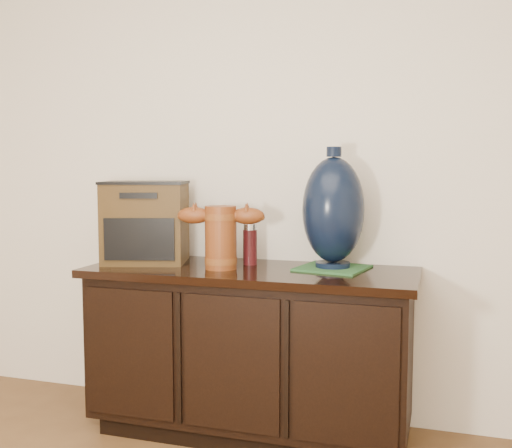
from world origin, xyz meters
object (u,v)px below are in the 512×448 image
(terracotta_vessel, at_px, (221,234))
(lamp_base, at_px, (333,210))
(tv_radio, at_px, (146,222))
(sideboard, at_px, (250,349))
(spray_can, at_px, (250,245))

(terracotta_vessel, bearing_deg, lamp_base, 7.58)
(terracotta_vessel, relative_size, tv_radio, 0.88)
(sideboard, height_order, spray_can, spray_can)
(sideboard, distance_m, spray_can, 0.47)
(lamp_base, distance_m, spray_can, 0.42)
(tv_radio, height_order, spray_can, tv_radio)
(terracotta_vessel, xyz_separation_m, lamp_base, (0.47, 0.15, 0.10))
(sideboard, xyz_separation_m, terracotta_vessel, (-0.12, -0.05, 0.53))
(sideboard, height_order, terracotta_vessel, terracotta_vessel)
(sideboard, bearing_deg, terracotta_vessel, -158.34)
(sideboard, xyz_separation_m, spray_can, (-0.03, 0.10, 0.46))
(sideboard, bearing_deg, lamp_base, 15.66)
(tv_radio, relative_size, lamp_base, 0.85)
(sideboard, bearing_deg, spray_can, 108.08)
(terracotta_vessel, height_order, tv_radio, tv_radio)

